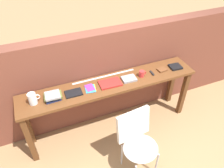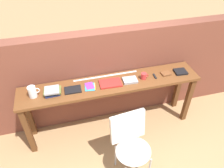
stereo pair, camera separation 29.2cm
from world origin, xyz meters
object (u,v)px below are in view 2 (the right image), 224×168
object	(u,v)px
chair_white_moulded	(131,143)
leather_journal_brown	(166,74)
pamphlet_pile_colourful	(90,86)
book_open_centre	(110,83)
book_stack_leftmost	(52,91)
pitcher_white	(32,92)
book_repair_rightmost	(180,72)
mug	(144,76)
multitool_folded	(155,76)
magazine_cycling	(73,90)

from	to	relation	value
chair_white_moulded	leather_journal_brown	world-z (taller)	leather_journal_brown
pamphlet_pile_colourful	book_open_centre	size ratio (longest dim) A/B	0.64
chair_white_moulded	book_open_centre	bearing A→B (deg)	95.14
chair_white_moulded	pamphlet_pile_colourful	size ratio (longest dim) A/B	4.72
pamphlet_pile_colourful	leather_journal_brown	world-z (taller)	leather_journal_brown
book_stack_leftmost	leather_journal_brown	world-z (taller)	book_stack_leftmost
chair_white_moulded	pitcher_white	size ratio (longest dim) A/B	4.85
pitcher_white	book_open_centre	size ratio (longest dim) A/B	0.62
pamphlet_pile_colourful	book_repair_rightmost	world-z (taller)	book_repair_rightmost
mug	multitool_folded	distance (m)	0.17
book_stack_leftmost	book_open_centre	xyz separation A→B (m)	(0.77, 0.00, -0.03)
book_open_centre	mug	size ratio (longest dim) A/B	2.69
chair_white_moulded	book_open_centre	distance (m)	0.83
mug	magazine_cycling	bearing A→B (deg)	179.97
chair_white_moulded	pamphlet_pile_colourful	world-z (taller)	chair_white_moulded
multitool_folded	book_repair_rightmost	xyz separation A→B (m)	(0.40, -0.00, 0.01)
mug	book_open_centre	bearing A→B (deg)	179.28
chair_white_moulded	pitcher_white	bearing A→B (deg)	145.12
magazine_cycling	pitcher_white	bearing A→B (deg)	179.90
book_open_centre	leather_journal_brown	size ratio (longest dim) A/B	2.28
book_stack_leftmost	leather_journal_brown	size ratio (longest dim) A/B	1.77
pitcher_white	mug	distance (m)	1.48
pitcher_white	magazine_cycling	bearing A→B (deg)	-1.26
book_stack_leftmost	pamphlet_pile_colourful	size ratio (longest dim) A/B	1.22
chair_white_moulded	book_repair_rightmost	bearing A→B (deg)	36.81
magazine_cycling	mug	distance (m)	0.99
pitcher_white	leather_journal_brown	world-z (taller)	pitcher_white
chair_white_moulded	magazine_cycling	world-z (taller)	magazine_cycling
pamphlet_pile_colourful	mug	xyz separation A→B (m)	(0.76, -0.02, 0.04)
chair_white_moulded	multitool_folded	bearing A→B (deg)	51.69
chair_white_moulded	mug	world-z (taller)	mug
magazine_cycling	leather_journal_brown	xyz separation A→B (m)	(1.33, 0.01, 0.00)
mug	multitool_folded	world-z (taller)	mug
chair_white_moulded	pitcher_white	distance (m)	1.37
chair_white_moulded	leather_journal_brown	bearing A→B (deg)	44.60
magazine_cycling	multitool_folded	bearing A→B (deg)	1.09
chair_white_moulded	magazine_cycling	xyz separation A→B (m)	(-0.58, 0.74, 0.36)
chair_white_moulded	multitool_folded	world-z (taller)	multitool_folded
mug	book_repair_rightmost	xyz separation A→B (m)	(0.57, -0.00, -0.03)
magazine_cycling	book_open_centre	xyz separation A→B (m)	(0.51, 0.01, 0.00)
magazine_cycling	leather_journal_brown	distance (m)	1.33
pamphlet_pile_colourful	book_repair_rightmost	distance (m)	1.33
book_stack_leftmost	magazine_cycling	world-z (taller)	book_stack_leftmost
pitcher_white	leather_journal_brown	bearing A→B (deg)	0.01
chair_white_moulded	pamphlet_pile_colourful	distance (m)	0.90
pamphlet_pile_colourful	multitool_folded	size ratio (longest dim) A/B	1.72
book_open_centre	mug	world-z (taller)	mug
chair_white_moulded	book_repair_rightmost	world-z (taller)	book_repair_rightmost
mug	book_repair_rightmost	bearing A→B (deg)	-0.10
magazine_cycling	book_repair_rightmost	distance (m)	1.56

